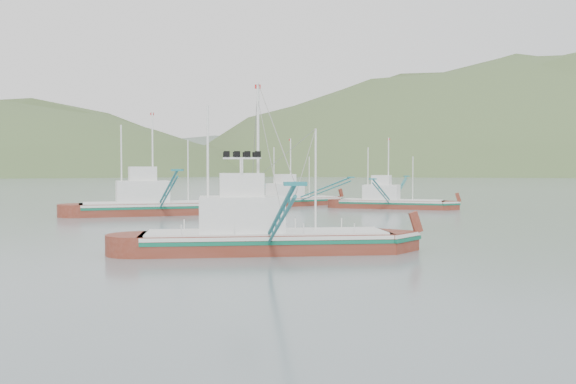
{
  "coord_description": "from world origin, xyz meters",
  "views": [
    {
      "loc": [
        -2.12,
        -38.32,
        4.9
      ],
      "look_at": [
        0.0,
        6.0,
        3.2
      ],
      "focal_mm": 40.0,
      "sensor_mm": 36.0,
      "label": 1
    }
  ],
  "objects_px": {
    "bg_boat_right": "(391,193)",
    "bg_boat_left": "(157,194)",
    "bg_boat_far": "(293,190)",
    "main_boat": "(262,227)"
  },
  "relations": [
    {
      "from": "bg_boat_far",
      "to": "bg_boat_left",
      "type": "distance_m",
      "value": 21.32
    },
    {
      "from": "main_boat",
      "to": "bg_boat_right",
      "type": "relative_size",
      "value": 1.2
    },
    {
      "from": "main_boat",
      "to": "bg_boat_far",
      "type": "height_order",
      "value": "main_boat"
    },
    {
      "from": "bg_boat_right",
      "to": "bg_boat_left",
      "type": "relative_size",
      "value": 0.78
    },
    {
      "from": "bg_boat_far",
      "to": "bg_boat_right",
      "type": "height_order",
      "value": "bg_boat_far"
    },
    {
      "from": "bg_boat_right",
      "to": "bg_boat_left",
      "type": "height_order",
      "value": "bg_boat_left"
    },
    {
      "from": "bg_boat_far",
      "to": "bg_boat_left",
      "type": "height_order",
      "value": "bg_boat_left"
    },
    {
      "from": "bg_boat_right",
      "to": "bg_boat_left",
      "type": "xyz_separation_m",
      "value": [
        -26.34,
        -9.08,
        0.3
      ]
    },
    {
      "from": "bg_boat_far",
      "to": "bg_boat_left",
      "type": "bearing_deg",
      "value": -165.99
    },
    {
      "from": "main_boat",
      "to": "bg_boat_left",
      "type": "height_order",
      "value": "bg_boat_left"
    }
  ]
}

